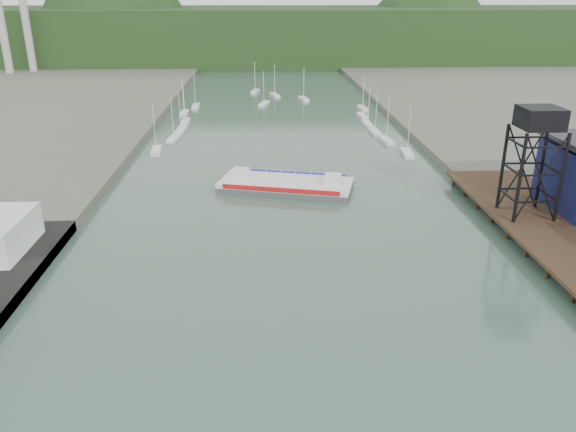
{
  "coord_description": "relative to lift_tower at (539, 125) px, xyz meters",
  "views": [
    {
      "loc": [
        -4.21,
        -18.4,
        32.9
      ],
      "look_at": [
        -0.68,
        54.2,
        4.0
      ],
      "focal_mm": 35.0,
      "sensor_mm": 36.0,
      "label": 1
    }
  ],
  "objects": [
    {
      "name": "lift_tower",
      "position": [
        0.0,
        0.0,
        0.0
      ],
      "size": [
        6.5,
        6.5,
        16.0
      ],
      "color": "black",
      "rests_on": "east_pier"
    },
    {
      "name": "marina_sailboats",
      "position": [
        -34.92,
        80.46,
        -15.3
      ],
      "size": [
        57.71,
        92.65,
        0.9
      ],
      "color": "silver",
      "rests_on": "ground"
    },
    {
      "name": "smokestacks",
      "position": [
        -141.0,
        174.5,
        14.35
      ],
      "size": [
        11.2,
        8.2,
        60.0
      ],
      "color": "#A3A39E",
      "rests_on": "ground"
    },
    {
      "name": "distant_hills",
      "position": [
        -38.98,
        243.35,
        -5.27
      ],
      "size": [
        500.0,
        120.0,
        80.0
      ],
      "color": "black",
      "rests_on": "ground"
    },
    {
      "name": "chain_ferry",
      "position": [
        -34.96,
        19.17,
        -14.68
      ],
      "size": [
        25.04,
        14.95,
        3.38
      ],
      "rotation": [
        0.0,
        0.0,
        -0.25
      ],
      "color": "#464648",
      "rests_on": "ground"
    }
  ]
}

